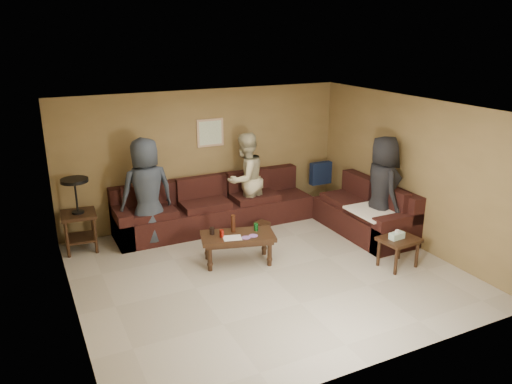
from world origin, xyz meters
The scene contains 10 objects.
room centered at (0.00, 0.00, 1.66)m, with size 5.60×5.50×2.50m.
sectional_sofa centered at (0.81, 1.52, 0.33)m, with size 4.65×2.90×0.97m.
coffee_table centered at (-0.25, 0.50, 0.40)m, with size 1.25×0.85×0.76m.
end_table_left centered at (-2.41, 2.07, 0.65)m, with size 0.58×0.58×1.25m.
side_table_right centered at (1.92, -0.73, 0.41)m, with size 0.62×0.53×0.62m.
waste_bin centered at (0.57, 1.26, 0.13)m, with size 0.22×0.22×0.27m, color #321D10.
wall_art centered at (0.10, 2.48, 1.70)m, with size 0.52×0.04×0.52m.
person_left centered at (-1.30, 1.87, 0.93)m, with size 0.91×0.59×1.85m, color #2B333C.
person_middle centered at (0.58, 1.98, 0.87)m, with size 0.85×0.66×1.74m, color #C2BA90.
person_right centered at (2.38, 0.27, 0.92)m, with size 0.90×0.59×1.84m, color black.
Camera 1 is at (-3.16, -6.10, 3.56)m, focal length 35.00 mm.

